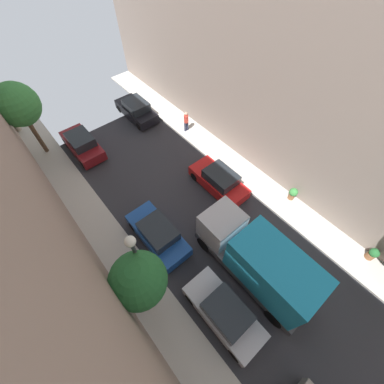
{
  "coord_description": "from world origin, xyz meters",
  "views": [
    {
      "loc": [
        -5.35,
        -1.74,
        13.67
      ],
      "look_at": [
        0.82,
        5.54,
        0.5
      ],
      "focal_mm": 23.22,
      "sensor_mm": 36.0,
      "label": 1
    }
  ],
  "objects": [
    {
      "name": "sidewalk_right",
      "position": [
        5.0,
        0.0,
        0.07
      ],
      "size": [
        2.0,
        44.0,
        0.15
      ],
      "primitive_type": "cube",
      "color": "#B7B2A8",
      "rests_on": "ground"
    },
    {
      "name": "street_tree_2",
      "position": [
        -5.08,
        1.9,
        3.58
      ],
      "size": [
        2.38,
        2.38,
        4.65
      ],
      "color": "brown",
      "rests_on": "sidewalk_left"
    },
    {
      "name": "parked_car_right_1",
      "position": [
        2.7,
        4.96,
        0.72
      ],
      "size": [
        1.78,
        4.2,
        1.57
      ],
      "color": "red",
      "rests_on": "ground"
    },
    {
      "name": "parked_car_left_3",
      "position": [
        -2.7,
        4.41,
        0.72
      ],
      "size": [
        1.78,
        4.2,
        1.57
      ],
      "color": "#194799",
      "rests_on": "ground"
    },
    {
      "name": "potted_plant_1",
      "position": [
        5.65,
        -4.18,
        0.62
      ],
      "size": [
        0.52,
        0.52,
        0.88
      ],
      "color": "brown",
      "rests_on": "sidewalk_right"
    },
    {
      "name": "ground",
      "position": [
        0.0,
        0.0,
        0.0
      ],
      "size": [
        32.0,
        32.0,
        0.0
      ],
      "primitive_type": "plane",
      "color": "#2D2D33"
    },
    {
      "name": "street_tree_0",
      "position": [
        -4.97,
        15.91,
        4.17
      ],
      "size": [
        2.79,
        2.79,
        5.45
      ],
      "color": "brown",
      "rests_on": "sidewalk_left"
    },
    {
      "name": "pedestrian",
      "position": [
        4.71,
        10.84,
        1.07
      ],
      "size": [
        0.4,
        0.36,
        1.72
      ],
      "color": "#2D334C",
      "rests_on": "sidewalk_right"
    },
    {
      "name": "delivery_truck",
      "position": [
        0.0,
        -0.49,
        1.79
      ],
      "size": [
        2.26,
        6.6,
        3.38
      ],
      "color": "#4C4C51",
      "rests_on": "ground"
    },
    {
      "name": "sidewalk_left",
      "position": [
        -5.0,
        0.0,
        0.07
      ],
      "size": [
        2.0,
        44.0,
        0.15
      ],
      "primitive_type": "cube",
      "color": "#B7B2A8",
      "rests_on": "ground"
    },
    {
      "name": "potted_plant_0",
      "position": [
        -5.79,
        19.78,
        0.74
      ],
      "size": [
        0.71,
        0.71,
        1.05
      ],
      "color": "#B2A899",
      "rests_on": "sidewalk_left"
    },
    {
      "name": "potted_plant_3",
      "position": [
        5.63,
        1.15,
        0.69
      ],
      "size": [
        0.55,
        0.55,
        0.94
      ],
      "color": "brown",
      "rests_on": "sidewalk_right"
    },
    {
      "name": "parked_car_left_4",
      "position": [
        -2.7,
        14.15,
        0.72
      ],
      "size": [
        1.78,
        4.2,
        1.57
      ],
      "color": "maroon",
      "rests_on": "ground"
    },
    {
      "name": "parked_car_right_2",
      "position": [
        2.7,
        15.07,
        0.72
      ],
      "size": [
        1.78,
        4.2,
        1.57
      ],
      "color": "black",
      "rests_on": "ground"
    },
    {
      "name": "parked_car_left_2",
      "position": [
        -2.7,
        -1.0,
        0.72
      ],
      "size": [
        1.78,
        4.2,
        1.57
      ],
      "color": "silver",
      "rests_on": "ground"
    },
    {
      "name": "lamp_post",
      "position": [
        -4.6,
        2.6,
        3.75
      ],
      "size": [
        0.44,
        0.44,
        5.46
      ],
      "color": "#333338",
      "rests_on": "sidewalk_left"
    }
  ]
}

